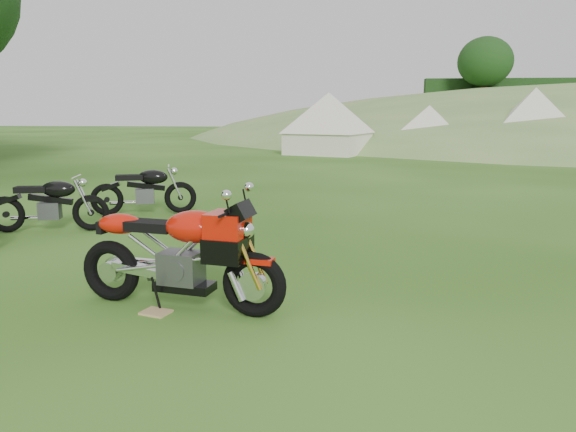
# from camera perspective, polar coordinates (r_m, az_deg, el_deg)

# --- Properties ---
(ground) EXTENTS (120.00, 120.00, 0.00)m
(ground) POSITION_cam_1_polar(r_m,az_deg,el_deg) (5.89, 3.24, -8.36)
(ground) COLOR #234A0F
(ground) RESTS_ON ground
(sport_motorcycle) EXTENTS (2.14, 0.91, 1.25)m
(sport_motorcycle) POSITION_cam_1_polar(r_m,az_deg,el_deg) (5.54, -11.06, -3.06)
(sport_motorcycle) COLOR red
(sport_motorcycle) RESTS_ON ground
(plywood_board) EXTENTS (0.31, 0.28, 0.02)m
(plywood_board) POSITION_cam_1_polar(r_m,az_deg,el_deg) (5.62, -13.27, -9.50)
(plywood_board) COLOR tan
(plywood_board) RESTS_ON ground
(vintage_moto_a) EXTENTS (1.87, 0.81, 0.96)m
(vintage_moto_a) POSITION_cam_1_polar(r_m,az_deg,el_deg) (9.70, -23.21, 1.28)
(vintage_moto_a) COLOR black
(vintage_moto_a) RESTS_ON ground
(vintage_moto_b) EXTENTS (1.90, 0.97, 0.98)m
(vintage_moto_b) POSITION_cam_1_polar(r_m,az_deg,el_deg) (10.75, -14.46, 2.71)
(vintage_moto_b) COLOR black
(vintage_moto_b) RESTS_ON ground
(tent_left) EXTENTS (3.95, 3.95, 2.66)m
(tent_left) POSITION_cam_1_polar(r_m,az_deg,el_deg) (25.08, 4.13, 9.34)
(tent_left) COLOR silver
(tent_left) RESTS_ON ground
(tent_mid) EXTENTS (3.09, 3.09, 2.32)m
(tent_mid) POSITION_cam_1_polar(r_m,az_deg,el_deg) (27.32, 14.10, 8.81)
(tent_mid) COLOR silver
(tent_mid) RESTS_ON ground
(tent_right) EXTENTS (3.77, 3.77, 2.79)m
(tent_right) POSITION_cam_1_polar(r_m,az_deg,el_deg) (27.44, 23.68, 8.73)
(tent_right) COLOR silver
(tent_right) RESTS_ON ground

